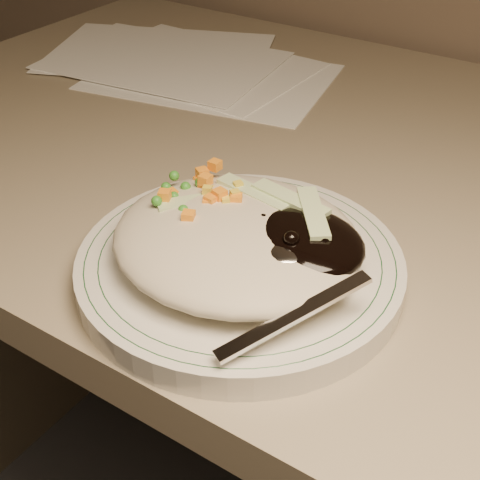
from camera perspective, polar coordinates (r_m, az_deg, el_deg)
The scene contains 5 objects.
desk at distance 0.79m, azimuth 15.11°, elevation -8.57°, with size 1.40×0.70×0.74m.
plate at distance 0.52m, azimuth -0.00°, elevation -2.33°, with size 0.25×0.25×0.02m, color silver.
plate_rim at distance 0.52m, azimuth 0.00°, elevation -1.45°, with size 0.24×0.24×0.00m.
meal at distance 0.50m, azimuth 0.36°, elevation 0.32°, with size 0.21×0.19×0.05m.
papers at distance 0.94m, azimuth -4.97°, elevation 14.80°, with size 0.46×0.31×0.00m.
Camera 1 is at (0.13, 0.81, 1.07)m, focal length 50.00 mm.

